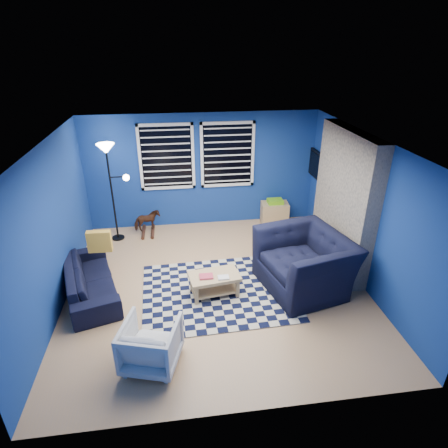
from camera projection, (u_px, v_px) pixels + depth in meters
name	position (u px, v px, depth m)	size (l,w,h in m)	color
floor	(216.00, 285.00, 6.50)	(5.00, 5.00, 0.00)	tan
ceiling	(215.00, 142.00, 5.40)	(5.00, 5.00, 0.00)	white
wall_back	(202.00, 171.00, 8.17)	(5.00, 5.00, 0.00)	navy
wall_left	(51.00, 230.00, 5.64)	(5.00, 5.00, 0.00)	navy
wall_right	(364.00, 211.00, 6.26)	(5.00, 5.00, 0.00)	navy
fireplace	(343.00, 203.00, 6.71)	(0.65, 2.00, 2.50)	gray
window_left	(167.00, 157.00, 7.89)	(1.17, 0.06, 1.42)	black
window_right	(228.00, 155.00, 8.05)	(1.17, 0.06, 1.42)	black
tv	(319.00, 167.00, 7.96)	(0.07, 1.00, 0.58)	black
rug	(218.00, 292.00, 6.32)	(2.50, 2.00, 0.02)	black
sofa	(90.00, 279.00, 6.19)	(0.73, 1.85, 0.54)	black
armchair_big	(305.00, 262.00, 6.28)	(1.28, 1.47, 0.95)	black
armchair_bent	(151.00, 344.00, 4.80)	(0.69, 0.71, 0.65)	gray
rocking_horse	(147.00, 221.00, 8.11)	(0.54, 0.25, 0.46)	#462916
coffee_table	(214.00, 280.00, 6.14)	(0.87, 0.58, 0.41)	tan
cabinet	(274.00, 213.00, 8.58)	(0.63, 0.45, 0.59)	tan
floor_lamp	(109.00, 163.00, 7.28)	(0.56, 0.34, 2.05)	black
throw_pillow	(99.00, 241.00, 6.39)	(0.40, 0.12, 0.38)	gold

